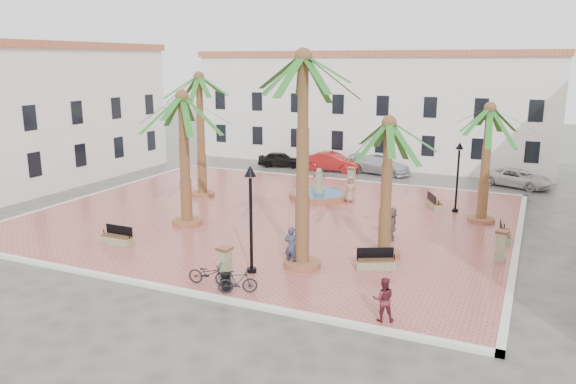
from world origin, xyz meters
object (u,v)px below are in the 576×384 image
at_px(litter_bin, 226,282).
at_px(car_white, 518,178).
at_px(bench_ne, 434,204).
at_px(pedestrian_east, 392,224).
at_px(lamppost_e, 458,165).
at_px(car_silver, 381,165).
at_px(car_black, 281,159).
at_px(lamppost_s, 251,201).
at_px(bollard_se, 225,264).
at_px(bench_e, 504,236).
at_px(cyclist_a, 291,247).
at_px(palm_ne, 489,123).
at_px(bench_s, 117,239).
at_px(pedestrian_north, 302,178).
at_px(palm_sw, 183,113).
at_px(palm_nw, 199,90).
at_px(bollard_n, 351,178).
at_px(car_red, 332,162).
at_px(cyclist_b, 383,299).
at_px(fountain, 319,194).
at_px(pedestrian_fountain_a, 350,189).
at_px(palm_s, 303,80).
at_px(bench_se, 376,263).
at_px(bollard_e, 501,245).
at_px(bicycle_b, 238,282).
at_px(bicycle_a, 209,274).
at_px(pedestrian_fountain_b, 319,179).
at_px(palm_e, 388,140).

relative_size(litter_bin, car_white, 0.16).
distance_m(bench_ne, pedestrian_east, 7.06).
height_order(lamppost_e, car_silver, lamppost_e).
relative_size(lamppost_e, car_black, 1.10).
distance_m(lamppost_s, bollard_se, 2.73).
height_order(bench_e, cyclist_a, cyclist_a).
relative_size(palm_ne, cyclist_a, 3.70).
bearing_deg(bench_s, pedestrian_north, 76.01).
distance_m(palm_sw, litter_bin, 11.02).
bearing_deg(lamppost_e, palm_nw, -170.23).
bearing_deg(litter_bin, bollard_n, 93.18).
xyz_separation_m(lamppost_s, pedestrian_east, (4.24, 6.65, -2.25)).
bearing_deg(car_red, palm_ne, -131.49).
distance_m(palm_ne, cyclist_b, 14.76).
bearing_deg(car_silver, fountain, -173.50).
bearing_deg(litter_bin, lamppost_s, 90.51).
bearing_deg(fountain, car_black, 126.84).
distance_m(palm_sw, bench_ne, 15.61).
xyz_separation_m(bollard_se, pedestrian_fountain_a, (0.48, 14.40, 0.06)).
distance_m(palm_s, lamppost_s, 5.25).
height_order(bollard_se, pedestrian_east, pedestrian_east).
distance_m(bench_se, bench_e, 7.85).
relative_size(bench_e, lamppost_s, 0.38).
height_order(palm_sw, bollard_e, palm_sw).
xyz_separation_m(palm_sw, bollard_se, (6.01, -6.21, -5.20)).
xyz_separation_m(lamppost_e, bicycle_b, (-5.83, -15.46, -2.32)).
height_order(palm_ne, car_red, palm_ne).
bearing_deg(bench_se, cyclist_a, 172.58).
relative_size(car_black, car_red, 0.81).
relative_size(bicycle_a, pedestrian_east, 1.04).
relative_size(pedestrian_east, car_red, 0.36).
xyz_separation_m(pedestrian_fountain_b, car_silver, (2.11, 7.99, -0.22)).
distance_m(palm_nw, palm_e, 15.20).
bearing_deg(pedestrian_east, palm_ne, 132.29).
height_order(palm_s, bicycle_a, palm_s).
xyz_separation_m(pedestrian_fountain_b, pedestrian_east, (7.10, -8.53, 0.04)).
relative_size(fountain, pedestrian_fountain_a, 2.30).
xyz_separation_m(fountain, palm_e, (6.60, -8.93, 4.98)).
height_order(lamppost_e, car_black, lamppost_e).
relative_size(palm_s, bollard_e, 6.41).
relative_size(bench_s, car_red, 0.36).
xyz_separation_m(bench_ne, car_black, (-14.28, 8.99, 0.23)).
distance_m(palm_nw, bollard_se, 16.05).
bearing_deg(lamppost_s, litter_bin, -89.49).
relative_size(bicycle_a, pedestrian_fountain_b, 1.10).
height_order(palm_nw, lamppost_e, palm_nw).
xyz_separation_m(fountain, bicycle_b, (2.63, -15.30, 0.19)).
bearing_deg(pedestrian_fountain_b, pedestrian_north, -162.01).
bearing_deg(palm_s, palm_sw, 157.63).
height_order(palm_e, lamppost_s, palm_e).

